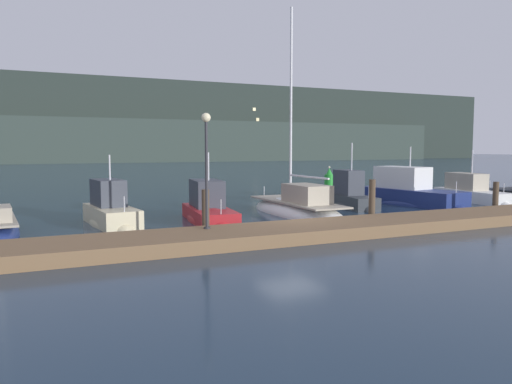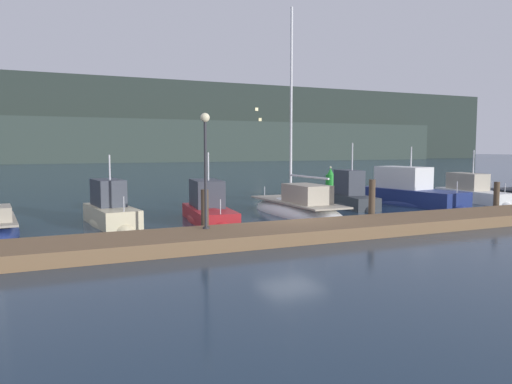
{
  "view_description": "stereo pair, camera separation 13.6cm",
  "coord_description": "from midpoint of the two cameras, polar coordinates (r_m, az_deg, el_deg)",
  "views": [
    {
      "loc": [
        -9.72,
        -17.64,
        3.27
      ],
      "look_at": [
        0.0,
        3.38,
        1.2
      ],
      "focal_mm": 35.0,
      "sensor_mm": 36.0,
      "label": 1
    },
    {
      "loc": [
        -9.6,
        -17.7,
        3.27
      ],
      "look_at": [
        0.0,
        3.38,
        1.2
      ],
      "focal_mm": 35.0,
      "sensor_mm": 36.0,
      "label": 2
    }
  ],
  "objects": [
    {
      "name": "motorboat_berth_4",
      "position": [
        22.04,
        -16.4,
        -2.83
      ],
      "size": [
        2.08,
        4.73,
        3.64
      ],
      "color": "beige",
      "rests_on": "ground"
    },
    {
      "name": "channel_buoy",
      "position": [
        37.76,
        8.26,
        1.13
      ],
      "size": [
        1.05,
        1.05,
        1.88
      ],
      "color": "green",
      "rests_on": "ground"
    },
    {
      "name": "motorboat_berth_8",
      "position": [
        30.12,
        17.02,
        -0.6
      ],
      "size": [
        3.37,
        7.2,
        3.92
      ],
      "color": "navy",
      "rests_on": "ground"
    },
    {
      "name": "motorboat_berth_9",
      "position": [
        33.1,
        23.28,
        -0.52
      ],
      "size": [
        2.58,
        6.18,
        3.75
      ],
      "color": "white",
      "rests_on": "ground"
    },
    {
      "name": "mooring_pile_3",
      "position": [
        22.03,
        12.94,
        -1.06
      ],
      "size": [
        0.28,
        0.28,
        1.9
      ],
      "primitive_type": "cylinder",
      "color": "#4C3D2D",
      "rests_on": "ground"
    },
    {
      "name": "dock_lamppost",
      "position": [
        17.27,
        -5.92,
        4.61
      ],
      "size": [
        0.32,
        0.32,
        4.0
      ],
      "color": "#2D2D33",
      "rests_on": "dock"
    },
    {
      "name": "sailboat_berth_6",
      "position": [
        24.42,
        4.61,
        -2.26
      ],
      "size": [
        2.37,
        7.87,
        10.81
      ],
      "color": "white",
      "rests_on": "ground"
    },
    {
      "name": "motorboat_berth_7",
      "position": [
        27.89,
        10.67,
        -1.06
      ],
      "size": [
        2.18,
        4.75,
        4.22
      ],
      "color": "#2D3338",
      "rests_on": "ground"
    },
    {
      "name": "hillside_backdrop",
      "position": [
        123.08,
        -18.9,
        7.42
      ],
      "size": [
        240.0,
        23.0,
        19.19
      ],
      "color": "#28332D",
      "rests_on": "ground"
    },
    {
      "name": "dock",
      "position": [
        18.65,
        6.79,
        -4.33
      ],
      "size": [
        44.21,
        2.8,
        0.45
      ],
      "primitive_type": "cube",
      "color": "brown",
      "rests_on": "ground"
    },
    {
      "name": "motorboat_berth_5",
      "position": [
        22.35,
        -5.58,
        -2.64
      ],
      "size": [
        2.41,
        5.39,
        3.74
      ],
      "color": "red",
      "rests_on": "ground"
    },
    {
      "name": "mooring_pile_2",
      "position": [
        18.44,
        -5.99,
        -2.41
      ],
      "size": [
        0.28,
        0.28,
        1.74
      ],
      "primitive_type": "cylinder",
      "color": "#4C3D2D",
      "rests_on": "ground"
    },
    {
      "name": "mooring_pile_4",
      "position": [
        27.32,
        25.57,
        -0.6
      ],
      "size": [
        0.28,
        0.28,
        1.59
      ],
      "primitive_type": "cylinder",
      "color": "#4C3D2D",
      "rests_on": "ground"
    },
    {
      "name": "ground_plane",
      "position": [
        20.4,
        3.81,
        -4.13
      ],
      "size": [
        400.0,
        400.0,
        0.0
      ],
      "primitive_type": "plane",
      "color": "#1E3347"
    }
  ]
}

